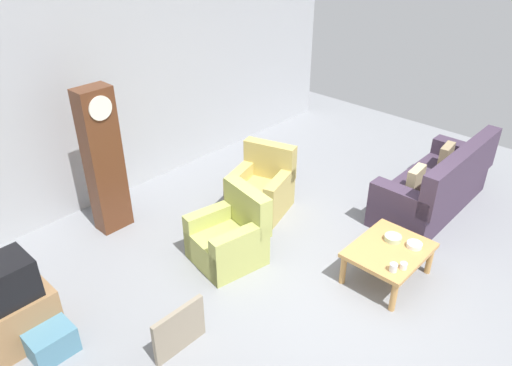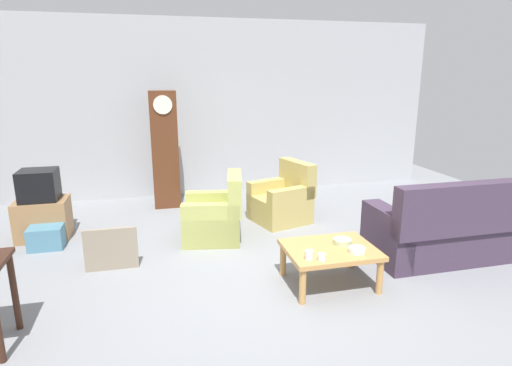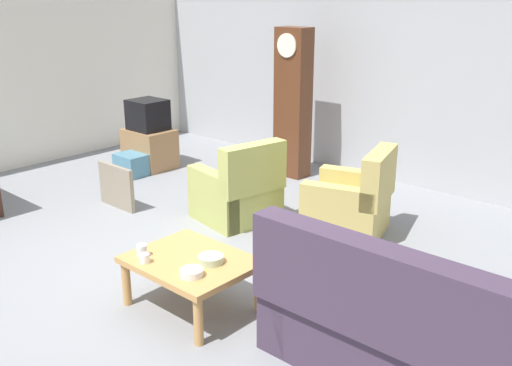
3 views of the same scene
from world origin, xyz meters
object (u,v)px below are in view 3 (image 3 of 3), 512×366
(coffee_table_wood, at_px, (191,266))
(tv_stand_cabinet, at_px, (150,148))
(framed_picture_leaning, at_px, (116,187))
(armchair_olive_near, at_px, (238,194))
(armchair_olive_far, at_px, (351,206))
(grandfather_clock, at_px, (293,103))
(cup_white_porcelain, at_px, (145,258))
(storage_box_blue, at_px, (135,164))
(cup_blue_rimmed, at_px, (142,250))
(bowl_white_stacked, at_px, (192,272))
(couch_floral, at_px, (420,339))
(tv_crt, at_px, (148,115))
(bowl_shallow_green, at_px, (211,259))

(coffee_table_wood, relative_size, tv_stand_cabinet, 1.41)
(coffee_table_wood, height_order, framed_picture_leaning, framed_picture_leaning)
(armchair_olive_near, xyz_separation_m, armchair_olive_far, (1.12, 0.50, 0.00))
(grandfather_clock, height_order, cup_white_porcelain, grandfather_clock)
(cup_white_porcelain, bearing_deg, grandfather_clock, 111.19)
(armchair_olive_far, xyz_separation_m, tv_stand_cabinet, (-3.45, 0.12, -0.03))
(storage_box_blue, relative_size, cup_blue_rimmed, 4.85)
(bowl_white_stacked, bearing_deg, framed_picture_leaning, 156.16)
(tv_stand_cabinet, xyz_separation_m, cup_blue_rimmed, (3.00, -2.44, 0.20))
(armchair_olive_far, bearing_deg, couch_floral, -47.12)
(armchair_olive_far, height_order, tv_stand_cabinet, armchair_olive_far)
(tv_crt, bearing_deg, coffee_table_wood, -33.63)
(armchair_olive_far, distance_m, bowl_white_stacked, 2.29)
(armchair_olive_far, relative_size, coffee_table_wood, 1.02)
(coffee_table_wood, relative_size, framed_picture_leaning, 1.60)
(armchair_olive_far, distance_m, tv_stand_cabinet, 3.45)
(cup_blue_rimmed, bearing_deg, bowl_shallow_green, 29.51)
(tv_crt, height_order, cup_white_porcelain, tv_crt)
(bowl_white_stacked, bearing_deg, cup_white_porcelain, -167.62)
(armchair_olive_far, height_order, bowl_shallow_green, armchair_olive_far)
(armchair_olive_near, xyz_separation_m, tv_stand_cabinet, (-2.32, 0.62, -0.03))
(storage_box_blue, distance_m, bowl_white_stacked, 4.02)
(grandfather_clock, distance_m, bowl_white_stacked, 3.94)
(armchair_olive_far, relative_size, tv_crt, 2.03)
(couch_floral, xyz_separation_m, cup_blue_rimmed, (-2.13, -0.50, 0.12))
(couch_floral, xyz_separation_m, tv_crt, (-5.14, 1.93, 0.41))
(couch_floral, height_order, armchair_olive_far, couch_floral)
(cup_blue_rimmed, bearing_deg, cup_white_porcelain, -28.49)
(coffee_table_wood, distance_m, tv_stand_cabinet, 4.00)
(coffee_table_wood, bearing_deg, armchair_olive_far, 86.73)
(framed_picture_leaning, bearing_deg, couch_floral, -9.00)
(tv_crt, relative_size, storage_box_blue, 1.05)
(bowl_white_stacked, bearing_deg, armchair_olive_far, 92.46)
(couch_floral, xyz_separation_m, bowl_shallow_green, (-1.64, -0.22, 0.10))
(tv_crt, xyz_separation_m, storage_box_blue, (0.11, -0.35, -0.61))
(coffee_table_wood, distance_m, cup_blue_rimmed, 0.41)
(storage_box_blue, distance_m, cup_blue_rimmed, 3.58)
(bowl_shallow_green, bearing_deg, couch_floral, 7.80)
(armchair_olive_near, height_order, armchair_olive_far, same)
(armchair_olive_near, distance_m, cup_white_porcelain, 2.04)
(couch_floral, relative_size, armchair_olive_near, 2.29)
(couch_floral, relative_size, grandfather_clock, 1.07)
(framed_picture_leaning, bearing_deg, cup_white_porcelain, -29.99)
(couch_floral, bearing_deg, coffee_table_wood, -171.14)
(couch_floral, xyz_separation_m, tv_stand_cabinet, (-5.14, 1.93, -0.08))
(tv_crt, distance_m, storage_box_blue, 0.71)
(cup_blue_rimmed, bearing_deg, couch_floral, 13.29)
(coffee_table_wood, bearing_deg, armchair_olive_near, 122.22)
(armchair_olive_far, bearing_deg, armchair_olive_near, -155.85)
(coffee_table_wood, distance_m, cup_white_porcelain, 0.37)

